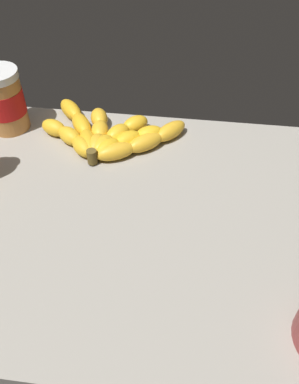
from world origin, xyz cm
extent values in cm
cube|color=gray|center=(0.00, 0.00, -1.87)|extent=(80.68, 60.00, 3.74)
ellipsoid|color=gold|center=(7.27, -14.25, 1.72)|extent=(8.93, 6.92, 3.44)
ellipsoid|color=gold|center=(1.76, -17.89, 1.72)|extent=(8.61, 7.89, 3.44)
ellipsoid|color=gold|center=(-2.95, -22.51, 1.72)|extent=(7.96, 8.56, 3.44)
ellipsoid|color=gold|center=(8.93, -14.95, 1.84)|extent=(6.77, 6.98, 3.68)
ellipsoid|color=gold|center=(5.37, -18.20, 1.84)|extent=(7.06, 6.56, 3.68)
ellipsoid|color=gold|center=(1.21, -20.64, 1.84)|extent=(7.04, 5.85, 3.68)
ellipsoid|color=gold|center=(10.07, -15.67, 1.85)|extent=(5.69, 7.03, 3.71)
ellipsoid|color=gold|center=(7.83, -19.97, 1.85)|extent=(6.46, 7.13, 3.71)
ellipsoid|color=gold|center=(4.73, -23.70, 1.85)|extent=(6.95, 6.91, 3.71)
ellipsoid|color=gold|center=(11.46, -15.87, 1.83)|extent=(3.75, 5.96, 3.65)
ellipsoid|color=gold|center=(11.81, -20.56, 1.83)|extent=(4.58, 6.43, 3.65)
ellipsoid|color=gold|center=(13.01, -25.11, 1.83)|extent=(5.45, 6.80, 3.65)
ellipsoid|color=gold|center=(13.33, -16.42, 1.76)|extent=(6.35, 8.90, 3.52)
ellipsoid|color=gold|center=(16.26, -22.24, 1.76)|extent=(7.26, 8.81, 3.52)
ellipsoid|color=gold|center=(20.08, -27.52, 1.76)|extent=(7.98, 8.51, 3.52)
ellipsoid|color=gold|center=(14.16, -14.88, 1.74)|extent=(6.63, 6.79, 3.49)
ellipsoid|color=gold|center=(17.73, -18.06, 1.74)|extent=(6.91, 6.34, 3.49)
ellipsoid|color=gold|center=(21.88, -20.44, 1.74)|extent=(6.91, 5.62, 3.49)
cylinder|color=brown|center=(11.52, -12.00, 1.80)|extent=(2.00, 2.00, 3.00)
cylinder|color=#B27238|center=(32.34, -21.89, 5.96)|extent=(8.33, 8.33, 11.93)
cylinder|color=#B71414|center=(32.34, -21.89, 6.56)|extent=(8.50, 8.50, 5.37)
camera|label=1|loc=(-7.50, 45.96, 52.03)|focal=37.05mm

